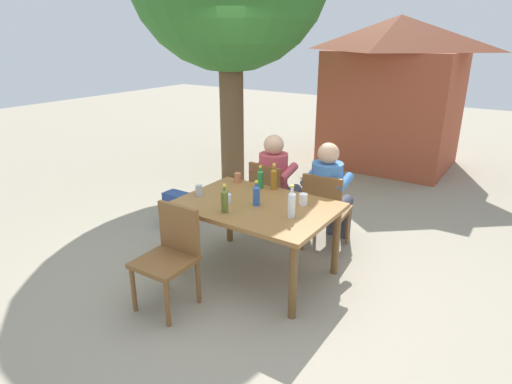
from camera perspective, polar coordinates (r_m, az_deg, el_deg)
ground_plane at (r=4.32m, az=0.00°, el=-10.58°), size 24.00×24.00×0.00m
dining_table at (r=4.03m, az=0.00°, el=-2.78°), size 1.44×1.01×0.72m
chair_far_left at (r=4.88m, az=1.98°, el=-0.45°), size 0.49×0.49×0.87m
chair_far_right at (r=4.59m, az=9.05°, el=-2.07°), size 0.48×0.48×0.87m
chair_near_left at (r=3.72m, az=-11.19°, el=-7.76°), size 0.45×0.45×0.87m
person_in_white_shirt at (r=4.90m, az=2.77°, el=1.73°), size 0.47×0.61×1.18m
person_in_plaid_shirt at (r=4.62m, az=9.64°, el=0.29°), size 0.47×0.61×1.18m
bottle_olive at (r=3.79m, az=-4.16°, el=-1.08°), size 0.06×0.06×0.26m
bottle_green at (r=4.39m, az=0.58°, el=1.82°), size 0.06×0.06×0.23m
bottle_amber at (r=4.34m, az=2.38°, el=1.82°), size 0.06×0.06×0.27m
bottle_blue at (r=3.94m, az=0.06°, el=-0.36°), size 0.06×0.06×0.23m
bottle_clear at (r=3.68m, az=4.73°, el=-1.53°), size 0.06×0.06×0.29m
cup_glass at (r=4.01m, az=-3.78°, el=-0.91°), size 0.07×0.07×0.09m
cup_steel at (r=4.22m, az=-7.54°, el=0.21°), size 0.07×0.07×0.11m
cup_terracotta at (r=4.57m, az=-2.41°, el=1.91°), size 0.07×0.07×0.10m
cup_white at (r=3.98m, az=6.25°, el=-0.97°), size 0.08×0.08×0.11m
backpack_by_near_side at (r=5.25m, az=-10.25°, el=-2.49°), size 0.33×0.25×0.43m
brick_kiosk at (r=7.88m, az=17.68°, el=12.76°), size 2.34×1.93×2.49m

